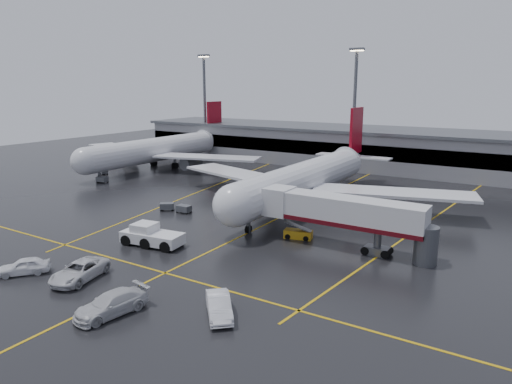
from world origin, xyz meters
The scene contains 22 objects.
ground centered at (0.00, 0.00, 0.00)m, with size 220.00×220.00×0.00m, color black.
apron_line_centre centered at (0.00, 0.00, 0.01)m, with size 0.25×90.00×0.02m, color gold.
apron_line_stop centered at (0.00, -22.00, 0.01)m, with size 60.00×0.25×0.02m, color gold.
apron_line_left centered at (-20.00, 10.00, 0.01)m, with size 0.25×70.00×0.02m, color gold.
apron_line_right centered at (18.00, 10.00, 0.01)m, with size 0.25×70.00×0.02m, color gold.
terminal centered at (0.00, 47.93, 4.32)m, with size 122.00×19.00×8.60m.
light_mast_left centered at (-45.00, 42.00, 14.47)m, with size 3.00×1.20×25.45m.
light_mast_mid centered at (-5.00, 42.00, 14.47)m, with size 3.00×1.20×25.45m.
main_airliner centered at (0.00, 9.70, 4.21)m, with size 48.80×45.60×14.10m.
second_airliner centered at (-42.00, 21.70, 4.21)m, with size 48.80×45.60×14.10m.
jet_bridge centered at (11.87, -6.00, 3.93)m, with size 19.90×3.40×6.05m.
pushback_tractor centered at (-7.05, -16.70, 1.03)m, with size 7.57×3.97×2.59m.
belt_loader centered at (6.23, -5.59, 0.52)m, with size 3.55×2.17×2.10m.
service_van_a centered at (-5.75, -27.42, 0.87)m, with size 2.90×6.28×1.75m, color silver.
service_van_b centered at (2.13, -30.49, 0.89)m, with size 2.49×6.12×1.78m, color silver.
service_van_c centered at (9.61, -26.11, 0.84)m, with size 1.78×5.10×1.68m, color white.
service_van_d centered at (-11.47, -29.42, 0.81)m, with size 1.90×4.73×1.61m, color white.
baggage_cart_a centered at (-12.95, -4.11, 0.63)m, with size 2.06×1.40×1.12m.
baggage_cart_b centered at (-15.93, -4.40, 0.63)m, with size 2.38×2.25×1.12m.
baggage_cart_c centered at (-12.76, 4.86, 0.63)m, with size 2.21×1.66×1.12m.
baggage_cart_d centered at (-46.58, 9.75, 0.63)m, with size 2.32×1.89×1.12m.
baggage_cart_e centered at (-40.11, 4.06, 0.63)m, with size 2.16×1.56×1.12m.
Camera 1 is at (30.04, -53.23, 17.96)m, focal length 32.52 mm.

